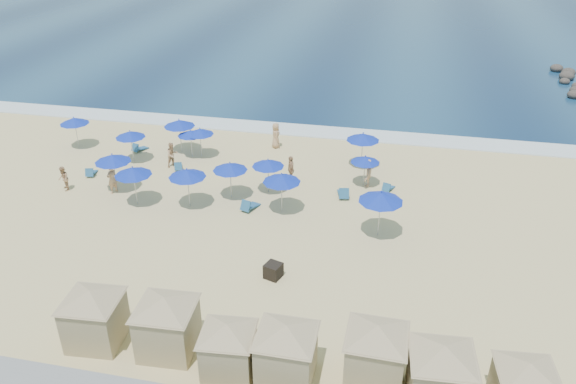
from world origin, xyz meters
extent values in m
plane|color=beige|center=(0.00, 0.00, 0.00)|extent=(160.00, 160.00, 0.00)
cube|color=#0D274B|center=(0.00, 55.00, 0.03)|extent=(160.00, 80.00, 0.06)
cube|color=white|center=(0.00, 15.50, 0.04)|extent=(160.00, 2.50, 0.08)
ellipsoid|color=#2E2926|center=(23.40, 28.50, 0.34)|extent=(1.24, 1.24, 0.81)
ellipsoid|color=#2E2926|center=(23.88, 30.00, 0.32)|extent=(1.16, 1.16, 0.75)
ellipsoid|color=#2E2926|center=(23.52, 33.00, 0.28)|extent=(1.00, 1.00, 0.65)
ellipsoid|color=#2E2926|center=(24.00, 34.50, 0.41)|extent=(1.48, 1.48, 0.96)
ellipsoid|color=#2E2926|center=(24.48, 36.00, 0.39)|extent=(1.40, 1.40, 0.91)
ellipsoid|color=#2E2926|center=(23.64, 37.50, 0.36)|extent=(1.32, 1.32, 0.86)
cube|color=black|center=(2.87, -3.55, 0.37)|extent=(0.94, 0.94, 0.74)
cube|color=tan|center=(-3.21, -9.31, 1.03)|extent=(2.22, 2.22, 2.07)
cube|color=tan|center=(-3.21, -9.31, 2.07)|extent=(2.33, 2.33, 0.08)
pyramid|color=tan|center=(-3.21, -9.31, 2.58)|extent=(4.52, 4.52, 0.52)
cube|color=tan|center=(-0.12, -9.17, 1.06)|extent=(2.23, 2.23, 2.12)
cube|color=tan|center=(-0.12, -9.17, 2.12)|extent=(2.34, 2.34, 0.08)
pyramid|color=tan|center=(-0.12, -9.17, 2.65)|extent=(4.64, 4.64, 0.53)
cube|color=tan|center=(2.62, -9.83, 0.95)|extent=(2.05, 2.05, 1.89)
cube|color=tan|center=(2.62, -9.83, 1.89)|extent=(2.16, 2.16, 0.08)
pyramid|color=tan|center=(2.62, -9.83, 2.36)|extent=(4.13, 4.13, 0.47)
cube|color=tan|center=(4.83, -9.66, 1.03)|extent=(2.07, 2.07, 2.06)
cube|color=tan|center=(4.83, -9.66, 2.06)|extent=(2.17, 2.17, 0.08)
pyramid|color=tan|center=(4.83, -9.66, 2.58)|extent=(4.52, 4.52, 0.52)
cube|color=tan|center=(8.09, -9.03, 1.05)|extent=(2.15, 2.15, 2.10)
cube|color=tan|center=(8.09, -9.03, 2.10)|extent=(2.26, 2.26, 0.08)
pyramid|color=tan|center=(8.09, -9.03, 2.63)|extent=(4.60, 4.60, 0.53)
cube|color=tan|center=(10.43, -9.62, 1.06)|extent=(2.26, 2.26, 2.12)
cube|color=tan|center=(10.43, -9.62, 2.12)|extent=(2.38, 2.38, 0.08)
pyramid|color=tan|center=(10.43, -9.62, 2.65)|extent=(4.64, 4.64, 0.53)
cube|color=tan|center=(13.27, -9.57, 1.90)|extent=(2.17, 2.17, 0.08)
pyramid|color=tan|center=(13.27, -9.57, 2.38)|extent=(4.15, 4.15, 0.48)
cylinder|color=#A5A8AD|center=(-14.79, 8.95, 0.94)|extent=(0.05, 0.05, 1.88)
cone|color=#102BB2|center=(-14.79, 8.95, 2.05)|extent=(2.08, 2.08, 0.45)
sphere|color=#102BB2|center=(-14.79, 8.95, 2.32)|extent=(0.08, 0.08, 0.08)
cylinder|color=#A5A8AD|center=(-8.81, 3.27, 1.00)|extent=(0.05, 0.05, 2.00)
cone|color=#102BB2|center=(-8.81, 3.27, 2.18)|extent=(2.21, 2.21, 0.47)
sphere|color=#102BB2|center=(-8.81, 3.27, 2.47)|extent=(0.08, 0.08, 0.08)
cylinder|color=#A5A8AD|center=(-9.74, 7.50, 0.92)|extent=(0.05, 0.05, 1.83)
cone|color=#102BB2|center=(-9.74, 7.50, 2.00)|extent=(2.03, 2.03, 0.43)
sphere|color=#102BB2|center=(-9.74, 7.50, 2.27)|extent=(0.08, 0.08, 0.08)
cylinder|color=#A5A8AD|center=(-6.80, 1.86, 0.99)|extent=(0.05, 0.05, 1.98)
cone|color=#102BB2|center=(-6.80, 1.86, 2.16)|extent=(2.19, 2.19, 0.47)
sphere|color=#102BB2|center=(-6.80, 1.86, 2.45)|extent=(0.08, 0.08, 0.08)
cylinder|color=#A5A8AD|center=(-7.08, 9.76, 1.00)|extent=(0.05, 0.05, 1.99)
cone|color=#102BB2|center=(-7.08, 9.76, 2.18)|extent=(2.20, 2.20, 0.47)
sphere|color=#102BB2|center=(-7.08, 9.76, 2.47)|extent=(0.08, 0.08, 0.08)
cylinder|color=#A5A8AD|center=(-1.51, 3.83, 0.95)|extent=(0.05, 0.05, 1.90)
cone|color=#102BB2|center=(-1.51, 3.83, 2.07)|extent=(2.10, 2.10, 0.45)
sphere|color=#102BB2|center=(-1.51, 3.83, 2.34)|extent=(0.08, 0.08, 0.08)
cylinder|color=#A5A8AD|center=(-3.61, 2.26, 1.00)|extent=(0.05, 0.05, 1.99)
cone|color=#102BB2|center=(-3.61, 2.26, 2.17)|extent=(2.20, 2.20, 0.47)
sphere|color=#102BB2|center=(-3.61, 2.26, 2.46)|extent=(0.08, 0.08, 0.08)
cylinder|color=#A5A8AD|center=(0.53, 5.02, 0.90)|extent=(0.05, 0.05, 1.80)
cone|color=#102BB2|center=(0.53, 5.02, 1.97)|extent=(1.99, 1.99, 0.43)
sphere|color=#102BB2|center=(0.53, 5.02, 2.23)|extent=(0.08, 0.08, 0.08)
cylinder|color=#A5A8AD|center=(1.88, 2.79, 0.99)|extent=(0.05, 0.05, 1.98)
cone|color=#102BB2|center=(1.88, 2.79, 2.16)|extent=(2.19, 2.19, 0.47)
sphere|color=#102BB2|center=(1.88, 2.79, 2.45)|extent=(0.08, 0.08, 0.08)
cylinder|color=#A5A8AD|center=(5.83, 9.87, 1.00)|extent=(0.05, 0.05, 2.01)
cone|color=#102BB2|center=(5.83, 9.87, 2.19)|extent=(2.22, 2.22, 0.48)
sphere|color=#102BB2|center=(5.83, 9.87, 2.48)|extent=(0.08, 0.08, 0.08)
cylinder|color=#A5A8AD|center=(6.25, 7.14, 0.83)|extent=(0.04, 0.04, 1.66)
cone|color=#102BB2|center=(6.25, 7.14, 1.81)|extent=(1.84, 1.84, 0.39)
sphere|color=#102BB2|center=(6.25, 7.14, 2.05)|extent=(0.07, 0.07, 0.07)
cylinder|color=#A5A8AD|center=(7.55, 1.33, 1.08)|extent=(0.06, 0.06, 2.17)
cone|color=#102BB2|center=(7.55, 1.33, 2.37)|extent=(2.40, 2.40, 0.51)
sphere|color=#102BB2|center=(7.55, 1.33, 2.68)|extent=(0.09, 0.09, 0.09)
cylinder|color=#A5A8AD|center=(-5.37, 9.23, 0.87)|extent=(0.05, 0.05, 1.74)
cone|color=#102BB2|center=(-5.37, 9.23, 1.90)|extent=(1.92, 1.92, 0.41)
sphere|color=#102BB2|center=(-5.37, 9.23, 2.15)|extent=(0.07, 0.07, 0.07)
cylinder|color=#A5A8AD|center=(-6.02, 9.08, 0.82)|extent=(0.04, 0.04, 1.64)
cone|color=#102BB2|center=(-6.02, 9.08, 1.79)|extent=(1.81, 1.81, 0.39)
sphere|color=#102BB2|center=(-6.02, 9.08, 2.03)|extent=(0.07, 0.07, 0.07)
cube|color=#255B88|center=(-11.51, 4.96, 0.15)|extent=(0.76, 1.19, 0.30)
cube|color=#255B88|center=(-11.41, 4.51, 0.37)|extent=(0.57, 0.41, 0.53)
cube|color=#255B88|center=(-10.08, 9.33, 0.16)|extent=(0.94, 1.30, 0.33)
cube|color=#255B88|center=(-10.26, 8.86, 0.40)|extent=(0.63, 0.50, 0.57)
cube|color=#255B88|center=(-6.26, 7.03, 0.14)|extent=(0.88, 1.18, 0.30)
cube|color=#255B88|center=(-6.08, 6.61, 0.36)|extent=(0.58, 0.47, 0.52)
cube|color=#255B88|center=(0.01, 2.75, 0.17)|extent=(0.99, 1.41, 0.35)
cube|color=#255B88|center=(-0.17, 2.24, 0.43)|extent=(0.68, 0.53, 0.62)
cube|color=#255B88|center=(5.14, 5.47, 0.18)|extent=(0.87, 1.40, 0.36)
cube|color=#255B88|center=(5.25, 4.94, 0.44)|extent=(0.67, 0.48, 0.63)
cube|color=#255B88|center=(7.85, 6.86, 0.14)|extent=(0.82, 1.16, 0.29)
cube|color=#255B88|center=(7.70, 6.45, 0.35)|extent=(0.56, 0.44, 0.51)
imported|color=tan|center=(-8.87, 2.92, 0.92)|extent=(0.68, 0.79, 1.84)
imported|color=tan|center=(-6.71, 7.29, 0.85)|extent=(1.02, 1.05, 1.71)
imported|color=tan|center=(1.61, 6.61, 0.91)|extent=(0.80, 1.15, 1.82)
imported|color=tan|center=(6.46, 7.04, 0.95)|extent=(0.76, 1.25, 1.89)
imported|color=tan|center=(-0.61, 11.92, 0.94)|extent=(0.91, 1.08, 1.87)
imported|color=tan|center=(-11.99, 2.58, 0.79)|extent=(0.93, 0.97, 1.58)
camera|label=1|loc=(8.16, -25.01, 16.36)|focal=35.00mm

